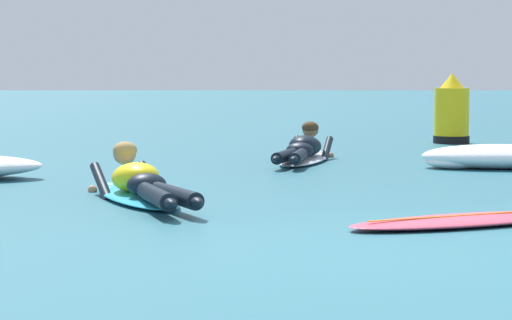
% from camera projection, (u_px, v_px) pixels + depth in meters
% --- Properties ---
extents(ground_plane, '(120.00, 120.00, 0.00)m').
position_uv_depth(ground_plane, '(330.00, 145.00, 16.49)').
color(ground_plane, '#2D6B7A').
extents(surfer_near, '(1.28, 2.45, 0.55)m').
position_uv_depth(surfer_near, '(140.00, 186.00, 9.08)').
color(surfer_near, '#2DB2D1').
rests_on(surfer_near, ground).
extents(surfer_far, '(0.95, 2.57, 0.55)m').
position_uv_depth(surfer_far, '(303.00, 151.00, 13.19)').
color(surfer_far, silver).
rests_on(surfer_far, ground).
extents(drifting_surfboard, '(1.97, 1.28, 0.16)m').
position_uv_depth(drifting_surfboard, '(467.00, 220.00, 7.70)').
color(drifting_surfboard, '#E54C66').
rests_on(drifting_surfboard, ground).
extents(whitewater_back, '(1.85, 1.01, 0.28)m').
position_uv_depth(whitewater_back, '(498.00, 157.00, 12.35)').
color(whitewater_back, white).
rests_on(whitewater_back, ground).
extents(channel_marker_buoy, '(0.58, 0.58, 1.12)m').
position_uv_depth(channel_marker_buoy, '(452.00, 115.00, 16.89)').
color(channel_marker_buoy, yellow).
rests_on(channel_marker_buoy, ground).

